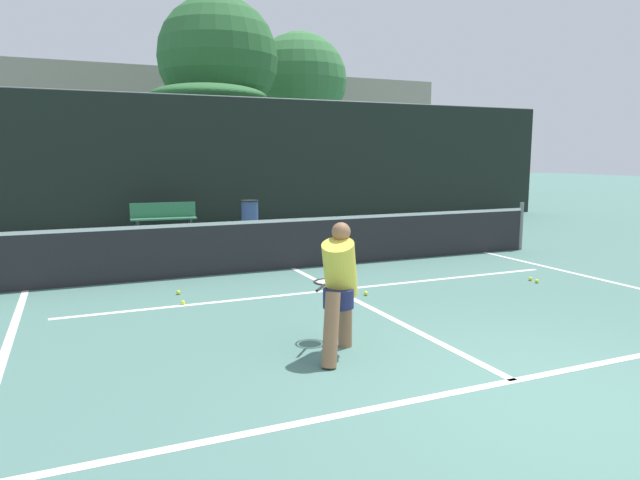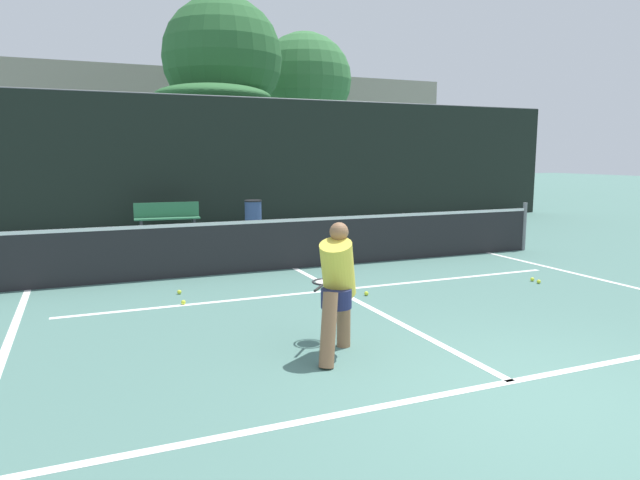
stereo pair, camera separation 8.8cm
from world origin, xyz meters
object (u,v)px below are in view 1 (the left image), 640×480
(trash_bin, at_px, (250,216))
(parked_car, at_px, (253,200))
(player_practicing, at_px, (339,285))
(courtside_bench, at_px, (164,217))

(trash_bin, relative_size, parked_car, 0.22)
(player_practicing, distance_m, parked_car, 14.46)
(player_practicing, xyz_separation_m, courtside_bench, (-0.33, 10.29, -0.29))
(courtside_bench, bearing_deg, trash_bin, -0.81)
(trash_bin, bearing_deg, player_practicing, -101.23)
(player_practicing, xyz_separation_m, parked_car, (3.30, 14.08, -0.19))
(trash_bin, bearing_deg, courtside_bench, 174.72)
(courtside_bench, distance_m, parked_car, 5.25)
(player_practicing, bearing_deg, courtside_bench, 41.27)
(player_practicing, relative_size, trash_bin, 1.63)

